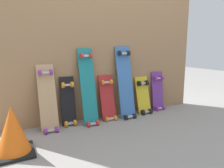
{
  "coord_description": "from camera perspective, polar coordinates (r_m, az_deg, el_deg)",
  "views": [
    {
      "loc": [
        -1.07,
        -2.21,
        0.85
      ],
      "look_at": [
        0.0,
        -0.07,
        0.43
      ],
      "focal_mm": 33.24,
      "sensor_mm": 36.0,
      "label": 1
    }
  ],
  "objects": [
    {
      "name": "plywood_wall_panel",
      "position": [
        2.52,
        -1.46,
        12.0
      ],
      "size": [
        2.56,
        0.04,
        1.88
      ],
      "primitive_type": "cube",
      "color": "#99724C",
      "rests_on": "ground"
    },
    {
      "name": "skateboard_black",
      "position": [
        2.35,
        -11.94,
        -5.39
      ],
      "size": [
        0.16,
        0.16,
        0.6
      ],
      "color": "black",
      "rests_on": "ground"
    },
    {
      "name": "skateboard_blue",
      "position": [
        2.53,
        3.78,
        -0.29
      ],
      "size": [
        0.2,
        0.26,
        0.93
      ],
      "color": "#386BAD",
      "rests_on": "ground"
    },
    {
      "name": "skateboard_natural",
      "position": [
        2.24,
        -17.21,
        -4.55
      ],
      "size": [
        0.18,
        0.26,
        0.75
      ],
      "color": "tan",
      "rests_on": "ground"
    },
    {
      "name": "traffic_cone",
      "position": [
        1.86,
        -25.67,
        -11.56
      ],
      "size": [
        0.3,
        0.3,
        0.4
      ],
      "color": "black",
      "rests_on": "ground"
    },
    {
      "name": "skateboard_teal",
      "position": [
        2.32,
        -6.51,
        -1.55
      ],
      "size": [
        0.17,
        0.27,
        0.91
      ],
      "color": "#197A7F",
      "rests_on": "ground"
    },
    {
      "name": "skateboard_yellow",
      "position": [
        2.74,
        8.67,
        -3.71
      ],
      "size": [
        0.19,
        0.21,
        0.54
      ],
      "color": "gold",
      "rests_on": "ground"
    },
    {
      "name": "skateboard_purple",
      "position": [
        2.92,
        12.48,
        -2.5
      ],
      "size": [
        0.18,
        0.14,
        0.59
      ],
      "color": "#6B338C",
      "rests_on": "ground"
    },
    {
      "name": "ground_plane",
      "position": [
        2.6,
        -0.7,
        -9.07
      ],
      "size": [
        12.0,
        12.0,
        0.0
      ],
      "primitive_type": "plane",
      "color": "gray"
    },
    {
      "name": "skateboard_red",
      "position": [
        2.48,
        -1.17,
        -4.54
      ],
      "size": [
        0.18,
        0.21,
        0.59
      ],
      "color": "#B22626",
      "rests_on": "ground"
    }
  ]
}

